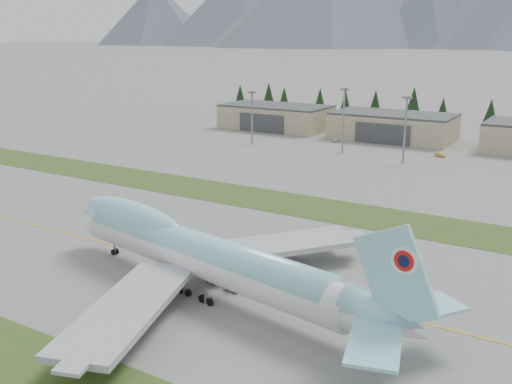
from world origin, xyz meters
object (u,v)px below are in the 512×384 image
Objects in this scene: boeing_747_freighter at (200,254)px; service_vehicle_b at (440,157)px; hangar_center at (393,126)px; service_vehicle_a at (336,142)px; hangar_left at (276,117)px.

boeing_747_freighter reaches higher than service_vehicle_b.
boeing_747_freighter reaches higher than hangar_center.
hangar_center is (-19.12, 157.58, -1.07)m from boeing_747_freighter.
service_vehicle_a is 43.86m from service_vehicle_b.
hangar_center reaches higher than service_vehicle_b.
boeing_747_freighter is at bearing -150.51° from service_vehicle_b.
boeing_747_freighter is 144.45m from service_vehicle_a.
service_vehicle_a is (-36.42, 139.64, -6.46)m from boeing_747_freighter.
hangar_center is 37.01m from service_vehicle_b.
hangar_center is at bearing 0.00° from hangar_left.
service_vehicle_a is at bearing 111.84° from service_vehicle_b.
hangar_center is at bearing 77.23° from service_vehicle_b.
boeing_747_freighter is 1.56× the size of hangar_left.
hangar_left is 1.00× the size of hangar_center.
hangar_center is at bearing 43.26° from service_vehicle_a.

